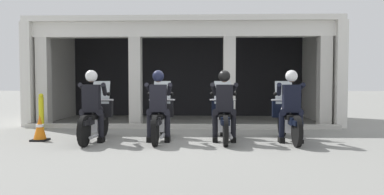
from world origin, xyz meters
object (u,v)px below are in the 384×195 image
at_px(motorcycle_far_right, 288,118).
at_px(traffic_cone_flank, 40,128).
at_px(police_officer_far_right, 291,100).
at_px(motorcycle_center_left, 160,118).
at_px(police_officer_center_left, 158,100).
at_px(motorcycle_far_left, 96,118).
at_px(police_officer_far_left, 92,100).
at_px(bollard_kerbside, 41,112).
at_px(motorcycle_center_right, 224,118).
at_px(police_officer_center_right, 224,100).

xyz_separation_m(motorcycle_far_right, traffic_cone_flank, (-5.60, -0.22, -0.21)).
bearing_deg(police_officer_far_right, traffic_cone_flank, -171.04).
bearing_deg(motorcycle_far_right, motorcycle_center_left, -170.39).
bearing_deg(motorcycle_center_left, police_officer_center_left, -74.11).
bearing_deg(motorcycle_far_left, police_officer_center_left, 4.34).
relative_size(police_officer_far_left, police_officer_center_left, 1.00).
relative_size(police_officer_far_right, bollard_kerbside, 1.58).
height_order(police_officer_far_left, motorcycle_center_right, police_officer_far_left).
relative_size(police_officer_center_left, bollard_kerbside, 1.58).
xyz_separation_m(motorcycle_center_right, traffic_cone_flank, (-4.15, -0.25, -0.21)).
height_order(police_officer_far_left, police_officer_center_right, same).
height_order(motorcycle_far_left, bollard_kerbside, motorcycle_far_left).
distance_m(motorcycle_far_left, motorcycle_center_left, 1.45).
bearing_deg(police_officer_center_left, police_officer_far_left, -159.61).
relative_size(police_officer_far_left, police_officer_far_right, 1.00).
bearing_deg(motorcycle_far_right, police_officer_center_left, -164.81).
relative_size(police_officer_center_left, motorcycle_far_right, 0.78).
height_order(motorcycle_center_left, police_officer_center_right, police_officer_center_right).
height_order(motorcycle_center_left, traffic_cone_flank, motorcycle_center_left).
relative_size(motorcycle_center_left, police_officer_far_right, 1.29).
height_order(motorcycle_center_right, police_officer_center_right, police_officer_center_right).
bearing_deg(police_officer_far_right, motorcycle_far_left, -172.72).
bearing_deg(bollard_kerbside, traffic_cone_flank, -66.15).
bearing_deg(police_officer_center_right, motorcycle_center_left, -177.98).
xyz_separation_m(police_officer_far_left, police_officer_center_left, (1.45, 0.11, 0.00)).
xyz_separation_m(police_officer_center_left, motorcycle_far_right, (2.90, 0.28, -0.44)).
distance_m(motorcycle_center_left, motorcycle_center_right, 1.45).
bearing_deg(police_officer_center_left, motorcycle_center_right, 28.40).
xyz_separation_m(police_officer_center_right, bollard_kerbside, (-4.98, 1.92, -0.44)).
height_order(police_officer_center_right, motorcycle_far_right, police_officer_center_right).
xyz_separation_m(motorcycle_center_right, police_officer_center_right, (-0.00, -0.28, 0.44)).
xyz_separation_m(motorcycle_center_left, motorcycle_far_right, (2.90, 0.00, 0.00)).
height_order(motorcycle_center_left, motorcycle_far_right, same).
height_order(motorcycle_far_left, motorcycle_center_left, same).
distance_m(police_officer_center_left, bollard_kerbside, 4.06).
xyz_separation_m(motorcycle_far_left, police_officer_center_left, (1.45, -0.18, 0.44)).
distance_m(motorcycle_far_right, traffic_cone_flank, 5.61).
height_order(police_officer_center_left, bollard_kerbside, police_officer_center_left).
distance_m(motorcycle_far_left, police_officer_center_left, 1.52).
bearing_deg(police_officer_center_left, motorcycle_far_right, 21.76).
bearing_deg(traffic_cone_flank, motorcycle_center_right, 3.48).
bearing_deg(motorcycle_far_right, motorcycle_far_left, -168.98).
relative_size(motorcycle_far_left, motorcycle_far_right, 1.00).
bearing_deg(motorcycle_far_right, motorcycle_center_right, -171.61).
xyz_separation_m(motorcycle_far_left, motorcycle_center_left, (1.45, 0.11, 0.00)).
bearing_deg(motorcycle_center_left, motorcycle_center_right, 17.39).
height_order(motorcycle_center_left, bollard_kerbside, motorcycle_center_left).
xyz_separation_m(motorcycle_far_left, bollard_kerbside, (-2.08, 1.77, -0.00)).
bearing_deg(police_officer_center_right, police_officer_far_right, 10.69).
height_order(police_officer_center_left, motorcycle_far_right, police_officer_center_left).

